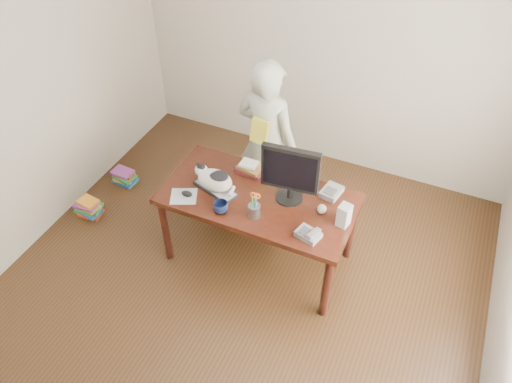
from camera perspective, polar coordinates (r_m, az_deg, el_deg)
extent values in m
plane|color=black|center=(4.32, -3.08, -12.90)|extent=(4.50, 4.50, 0.00)
plane|color=beige|center=(5.04, 8.31, 16.38)|extent=(4.00, 0.00, 4.00)
cube|color=black|center=(4.11, 0.29, -0.84)|extent=(1.60, 0.80, 0.05)
cylinder|color=black|center=(4.45, -10.32, -4.37)|extent=(0.07, 0.07, 0.70)
cylinder|color=black|center=(4.03, 8.07, -10.79)|extent=(0.07, 0.07, 0.70)
cylinder|color=black|center=(4.84, -6.10, 0.98)|extent=(0.07, 0.07, 0.70)
cylinder|color=black|center=(4.46, 10.82, -4.26)|extent=(0.07, 0.07, 0.70)
cube|color=black|center=(4.58, 2.11, -0.94)|extent=(1.45, 0.03, 0.50)
cube|color=black|center=(4.16, -4.63, 0.29)|extent=(0.42, 0.27, 0.02)
cube|color=#ABABB0|center=(4.15, -4.64, 0.41)|extent=(0.39, 0.23, 0.00)
ellipsoid|color=silver|center=(4.10, -4.71, 1.28)|extent=(0.34, 0.27, 0.19)
ellipsoid|color=silver|center=(4.14, -6.27, 2.45)|extent=(0.14, 0.13, 0.10)
ellipsoid|color=black|center=(4.12, -6.30, 2.81)|extent=(0.09, 0.09, 0.04)
cone|color=black|center=(4.12, -6.65, 3.15)|extent=(0.06, 0.06, 0.06)
cone|color=black|center=(4.09, -6.18, 2.85)|extent=(0.06, 0.06, 0.06)
ellipsoid|color=black|center=(4.01, -4.25, 1.79)|extent=(0.19, 0.17, 0.04)
cylinder|color=silver|center=(4.08, -2.80, 0.01)|extent=(0.06, 0.13, 0.04)
cylinder|color=black|center=(4.09, 3.82, -0.64)|extent=(0.25, 0.25, 0.02)
cylinder|color=black|center=(4.04, 3.86, -0.01)|extent=(0.05, 0.05, 0.10)
cube|color=black|center=(3.86, 3.95, 2.58)|extent=(0.46, 0.10, 0.39)
cube|color=black|center=(3.84, 3.84, 2.32)|extent=(0.42, 0.05, 0.33)
cylinder|color=gray|center=(3.90, -0.19, -2.20)|extent=(0.10, 0.10, 0.11)
cylinder|color=black|center=(3.85, -0.41, -1.03)|extent=(0.03, 0.04, 0.16)
cylinder|color=#0D49B7|center=(3.82, -0.04, -1.41)|extent=(0.02, 0.04, 0.16)
cylinder|color=#A42217|center=(3.85, -0.09, -1.02)|extent=(0.01, 0.04, 0.16)
cylinder|color=#197F1E|center=(3.82, -0.44, -1.33)|extent=(0.02, 0.03, 0.17)
cylinder|color=#A9A9AE|center=(3.82, -0.10, -1.18)|extent=(0.02, 0.03, 0.12)
cylinder|color=#A9A9AE|center=(3.82, 0.02, -1.22)|extent=(0.02, 0.03, 0.12)
torus|color=#FC620D|center=(3.78, -0.29, -0.41)|extent=(0.05, 0.02, 0.05)
torus|color=#FC620D|center=(3.77, 0.18, -0.54)|extent=(0.05, 0.02, 0.05)
cube|color=#A5AAB1|center=(4.14, -8.26, -0.54)|extent=(0.27, 0.26, 0.00)
ellipsoid|color=black|center=(4.13, -7.91, -0.25)|extent=(0.11, 0.10, 0.04)
imported|color=black|center=(3.95, -4.05, -1.78)|extent=(0.17, 0.17, 0.09)
cube|color=slate|center=(3.79, 5.98, -4.91)|extent=(0.21, 0.17, 0.05)
cube|color=#3F3F41|center=(3.78, 5.55, -4.52)|extent=(0.09, 0.11, 0.01)
cube|color=#A9A9AE|center=(3.76, 6.60, -4.76)|extent=(0.08, 0.16, 0.05)
cube|color=#9D9DA0|center=(3.86, 10.03, -2.70)|extent=(0.10, 0.11, 0.19)
sphere|color=beige|center=(3.97, 7.52, -2.01)|extent=(0.08, 0.08, 0.08)
cube|color=#4B141A|center=(4.32, -0.67, 2.53)|extent=(0.24, 0.18, 0.04)
cube|color=brown|center=(4.29, -0.59, 2.79)|extent=(0.24, 0.20, 0.03)
cube|color=white|center=(4.29, -0.80, 3.18)|extent=(0.15, 0.12, 0.02)
cube|color=slate|center=(4.14, 8.63, -0.04)|extent=(0.17, 0.21, 0.05)
cube|color=#3F3F41|center=(4.11, 8.48, 0.03)|extent=(0.11, 0.11, 0.01)
imported|color=beige|center=(4.54, 1.28, 5.69)|extent=(0.65, 0.47, 1.64)
cube|color=gold|center=(4.28, 0.42, 6.89)|extent=(0.17, 0.11, 0.22)
cube|color=#A23017|center=(5.26, -18.38, -2.34)|extent=(0.25, 0.19, 0.03)
cube|color=#194898|center=(5.23, -18.40, -2.18)|extent=(0.23, 0.18, 0.03)
cube|color=#278338|center=(5.23, -18.54, -1.78)|extent=(0.27, 0.22, 0.03)
cube|color=gold|center=(5.19, -18.56, -1.63)|extent=(0.21, 0.16, 0.03)
cube|color=#82378B|center=(5.18, -18.81, -1.40)|extent=(0.23, 0.17, 0.03)
cube|color=orange|center=(5.16, -18.65, -1.12)|extent=(0.21, 0.17, 0.03)
cube|color=#194898|center=(5.53, -14.71, 1.23)|extent=(0.25, 0.19, 0.03)
cube|color=orange|center=(5.51, -14.80, 1.54)|extent=(0.22, 0.19, 0.03)
cube|color=#278338|center=(5.48, -14.77, 1.66)|extent=(0.24, 0.19, 0.03)
cube|color=#A23017|center=(5.47, -14.83, 2.00)|extent=(0.21, 0.16, 0.03)
cube|color=#82378B|center=(5.45, -15.02, 2.17)|extent=(0.22, 0.17, 0.03)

